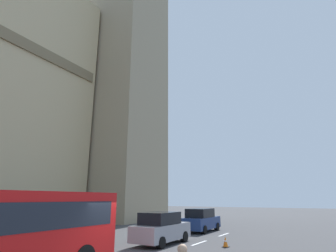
% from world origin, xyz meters
% --- Properties ---
extents(sedan_lead, '(4.40, 1.86, 1.85)m').
position_xyz_m(sedan_lead, '(5.91, 1.82, 0.91)').
color(sedan_lead, gray).
rests_on(sedan_lead, ground_plane).
extents(sedan_trailing, '(4.40, 1.86, 1.85)m').
position_xyz_m(sedan_trailing, '(12.93, 2.23, 0.91)').
color(sedan_trailing, navy).
rests_on(sedan_trailing, ground_plane).
extents(traffic_cone_middle, '(0.36, 0.36, 0.58)m').
position_xyz_m(traffic_cone_middle, '(6.85, -1.88, 0.28)').
color(traffic_cone_middle, black).
rests_on(traffic_cone_middle, ground_plane).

